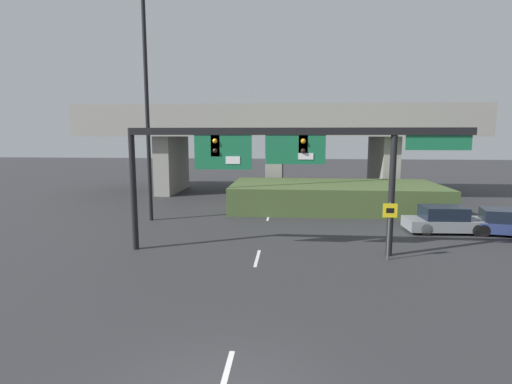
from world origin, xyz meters
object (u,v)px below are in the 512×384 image
at_px(signal_gantry, 282,152).
at_px(speed_limit_sign, 389,223).
at_px(parked_sedan_near_right, 445,220).
at_px(highway_light_pole_near, 146,86).
at_px(parked_sedan_mid_right, 506,223).

relative_size(signal_gantry, speed_limit_sign, 5.99).
bearing_deg(parked_sedan_near_right, highway_light_pole_near, 172.41).
bearing_deg(parked_sedan_near_right, signal_gantry, -154.61).
height_order(signal_gantry, highway_light_pole_near, highway_light_pole_near).
relative_size(signal_gantry, parked_sedan_mid_right, 3.37).
height_order(signal_gantry, parked_sedan_near_right, signal_gantry).
height_order(signal_gantry, speed_limit_sign, signal_gantry).
xyz_separation_m(speed_limit_sign, parked_sedan_mid_right, (7.40, 5.00, -1.01)).
bearing_deg(speed_limit_sign, signal_gantry, 172.26).
distance_m(signal_gantry, parked_sedan_near_right, 10.82).
height_order(highway_light_pole_near, parked_sedan_near_right, highway_light_pole_near).
relative_size(speed_limit_sign, parked_sedan_mid_right, 0.56).
bearing_deg(signal_gantry, parked_sedan_near_right, 27.60).
xyz_separation_m(speed_limit_sign, parked_sedan_near_right, (4.30, 5.30, -0.98)).
height_order(parked_sedan_near_right, parked_sedan_mid_right, parked_sedan_near_right).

